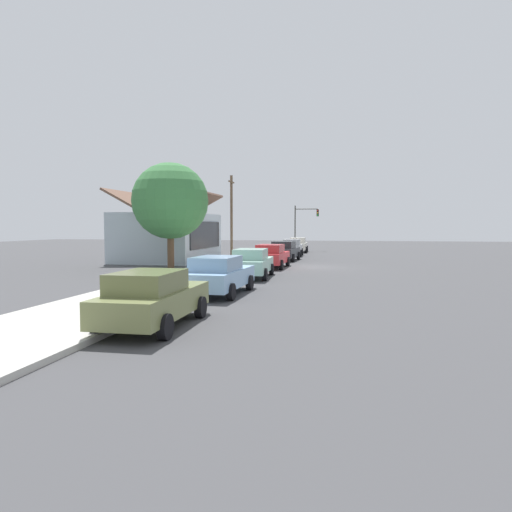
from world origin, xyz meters
TOP-DOWN VIEW (x-y plane):
  - ground_plane at (0.00, 0.00)m, footprint 120.00×120.00m
  - sidewalk_curb at (0.00, 5.60)m, footprint 60.00×4.20m
  - car_olive at (-20.28, 2.84)m, footprint 4.64×2.00m
  - car_skyblue at (-13.92, 2.73)m, footprint 4.83×2.16m
  - car_seafoam at (-7.48, 2.69)m, footprint 4.80×2.18m
  - car_cherry at (-1.28, 2.62)m, footprint 4.68×2.10m
  - car_charcoal at (5.55, 2.63)m, footprint 4.54×2.24m
  - car_silver at (11.90, 2.75)m, footprint 4.47×2.09m
  - car_ivory at (18.19, 2.83)m, footprint 4.68×2.13m
  - storefront_building at (4.02, 11.98)m, footprint 10.20×6.53m
  - shade_tree at (-3.60, 8.86)m, footprint 4.92×4.92m
  - traffic_light_main at (21.98, 2.54)m, footprint 0.37×2.79m
  - utility_pole_wooden at (10.01, 8.20)m, footprint 1.80×0.24m
  - fire_hydrant_red at (15.62, 4.20)m, footprint 0.22×0.22m

SIDE VIEW (x-z plane):
  - ground_plane at x=0.00m, z-range 0.00..0.00m
  - sidewalk_curb at x=0.00m, z-range 0.00..0.16m
  - fire_hydrant_red at x=15.62m, z-range 0.14..0.85m
  - car_silver at x=11.90m, z-range 0.02..1.61m
  - car_charcoal at x=5.55m, z-range 0.02..1.61m
  - car_olive at x=-20.28m, z-range 0.02..1.61m
  - car_ivory at x=18.19m, z-range 0.02..1.61m
  - car_cherry at x=-1.28m, z-range 0.02..1.61m
  - car_seafoam at x=-7.48m, z-range 0.02..1.61m
  - car_skyblue at x=-13.92m, z-range 0.02..1.61m
  - storefront_building at x=4.02m, z-range -0.75..4.86m
  - traffic_light_main at x=21.98m, z-range 0.89..6.09m
  - utility_pole_wooden at x=10.01m, z-range 0.18..7.68m
  - shade_tree at x=-3.60m, z-range 0.98..7.88m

